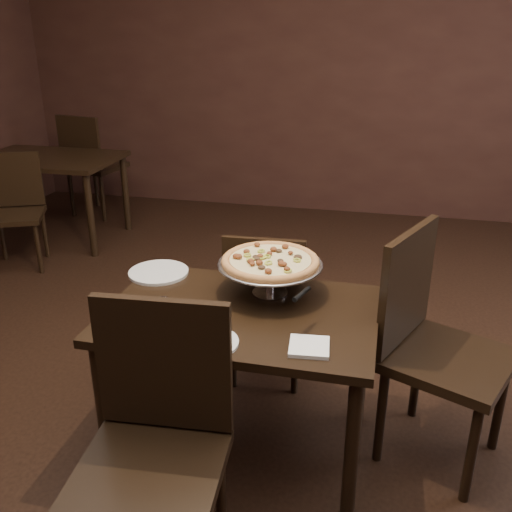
# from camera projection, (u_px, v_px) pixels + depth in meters

# --- Properties ---
(room) EXTENTS (6.04, 7.04, 2.84)m
(room) POSITION_uv_depth(u_px,v_px,m) (255.00, 129.00, 2.01)
(room) COLOR black
(room) RESTS_ON ground
(dining_table) EXTENTS (1.09, 0.73, 0.68)m
(dining_table) POSITION_uv_depth(u_px,v_px,m) (241.00, 330.00, 2.32)
(dining_table) COLOR black
(dining_table) RESTS_ON ground
(background_table) EXTENTS (1.13, 0.76, 0.71)m
(background_table) POSITION_uv_depth(u_px,v_px,m) (49.00, 168.00, 4.74)
(background_table) COLOR black
(background_table) RESTS_ON ground
(pizza_stand) EXTENTS (0.44, 0.44, 0.18)m
(pizza_stand) POSITION_uv_depth(u_px,v_px,m) (270.00, 262.00, 2.37)
(pizza_stand) COLOR #BBBBC2
(pizza_stand) RESTS_ON dining_table
(parmesan_shaker) EXTENTS (0.05, 0.05, 0.09)m
(parmesan_shaker) POSITION_uv_depth(u_px,v_px,m) (163.00, 309.00, 2.21)
(parmesan_shaker) COLOR beige
(parmesan_shaker) RESTS_ON dining_table
(pepper_flake_shaker) EXTENTS (0.06, 0.06, 0.11)m
(pepper_flake_shaker) POSITION_uv_depth(u_px,v_px,m) (206.00, 322.00, 2.10)
(pepper_flake_shaker) COLOR #9B230E
(pepper_flake_shaker) RESTS_ON dining_table
(packet_caddy) EXTENTS (0.10, 0.10, 0.08)m
(packet_caddy) POSITION_uv_depth(u_px,v_px,m) (183.00, 313.00, 2.20)
(packet_caddy) COLOR black
(packet_caddy) RESTS_ON dining_table
(napkin_stack) EXTENTS (0.15, 0.15, 0.02)m
(napkin_stack) POSITION_uv_depth(u_px,v_px,m) (309.00, 347.00, 2.02)
(napkin_stack) COLOR white
(napkin_stack) RESTS_ON dining_table
(plate_left) EXTENTS (0.27, 0.27, 0.01)m
(plate_left) POSITION_uv_depth(u_px,v_px,m) (159.00, 272.00, 2.62)
(plate_left) COLOR silver
(plate_left) RESTS_ON dining_table
(plate_near) EXTENTS (0.23, 0.23, 0.01)m
(plate_near) POSITION_uv_depth(u_px,v_px,m) (207.00, 342.00, 2.05)
(plate_near) COLOR silver
(plate_near) RESTS_ON dining_table
(serving_spatula) EXTENTS (0.14, 0.14, 0.02)m
(serving_spatula) POSITION_uv_depth(u_px,v_px,m) (302.00, 295.00, 2.10)
(serving_spatula) COLOR #BBBBC2
(serving_spatula) RESTS_ON pizza_stand
(chair_far) EXTENTS (0.41, 0.41, 0.83)m
(chair_far) POSITION_uv_depth(u_px,v_px,m) (267.00, 302.00, 2.84)
(chair_far) COLOR black
(chair_far) RESTS_ON ground
(chair_near) EXTENTS (0.48, 0.48, 0.96)m
(chair_near) POSITION_uv_depth(u_px,v_px,m) (155.00, 440.00, 1.80)
(chair_near) COLOR black
(chair_near) RESTS_ON ground
(chair_side) EXTENTS (0.61, 0.61, 0.99)m
(chair_side) POSITION_uv_depth(u_px,v_px,m) (432.00, 340.00, 2.34)
(chair_side) COLOR black
(chair_side) RESTS_ON ground
(bg_chair_far) EXTENTS (0.53, 0.53, 0.96)m
(bg_chair_far) POSITION_uv_depth(u_px,v_px,m) (91.00, 162.00, 5.33)
(bg_chair_far) COLOR black
(bg_chair_far) RESTS_ON ground
(bg_chair_near) EXTENTS (0.52, 0.52, 0.85)m
(bg_chair_near) POSITION_uv_depth(u_px,v_px,m) (16.00, 206.00, 4.28)
(bg_chair_near) COLOR black
(bg_chair_near) RESTS_ON ground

